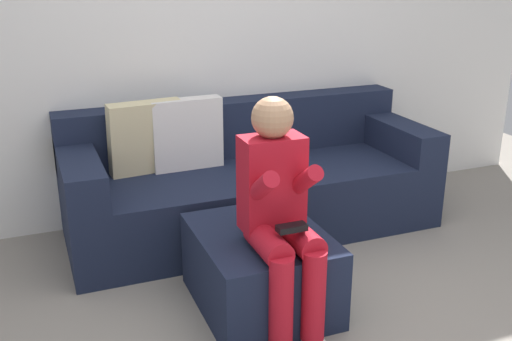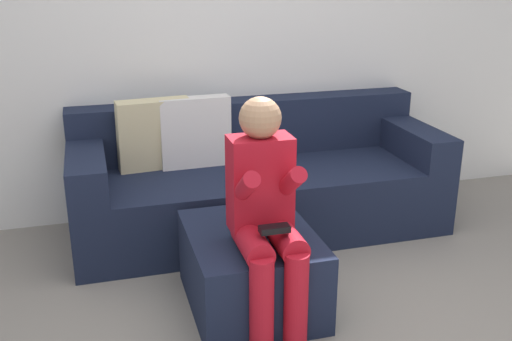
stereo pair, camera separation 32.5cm
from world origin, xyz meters
name	(u,v)px [view 1 (the left image)]	position (x,y,z in m)	size (l,w,h in m)	color
wall_back	(206,40)	(0.00, 2.09, 1.22)	(5.43, 0.10, 2.45)	white
couch_sectional	(247,182)	(0.13, 1.64, 0.33)	(2.44, 0.91, 0.91)	#192138
ottoman	(260,269)	(-0.17, 0.67, 0.21)	(0.64, 0.79, 0.42)	#192138
person_seated	(280,211)	(-0.15, 0.47, 0.62)	(0.30, 0.58, 1.15)	red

